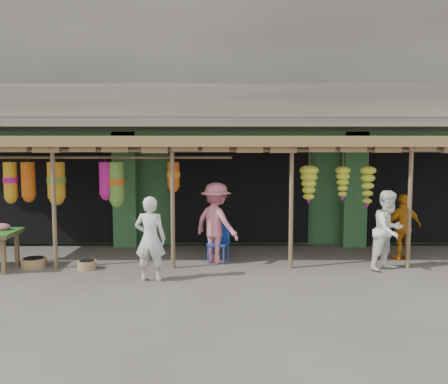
{
  "coord_description": "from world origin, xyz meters",
  "views": [
    {
      "loc": [
        -0.43,
        -9.33,
        2.4
      ],
      "look_at": [
        -0.42,
        1.0,
        1.53
      ],
      "focal_mm": 35.0,
      "sensor_mm": 36.0,
      "label": 1
    }
  ],
  "objects_px": {
    "person_front": "(150,239)",
    "person_vendor": "(403,227)",
    "person_shopper": "(216,223)",
    "blue_chair": "(219,240)",
    "person_right": "(389,230)"
  },
  "relations": [
    {
      "from": "person_right",
      "to": "person_shopper",
      "type": "height_order",
      "value": "person_shopper"
    },
    {
      "from": "person_shopper",
      "to": "person_right",
      "type": "bearing_deg",
      "value": -148.59
    },
    {
      "from": "blue_chair",
      "to": "person_vendor",
      "type": "bearing_deg",
      "value": 18.35
    },
    {
      "from": "blue_chair",
      "to": "person_right",
      "type": "bearing_deg",
      "value": 4.38
    },
    {
      "from": "blue_chair",
      "to": "person_front",
      "type": "xyz_separation_m",
      "value": [
        -1.3,
        -1.54,
        0.32
      ]
    },
    {
      "from": "person_right",
      "to": "person_vendor",
      "type": "height_order",
      "value": "person_right"
    },
    {
      "from": "blue_chair",
      "to": "person_front",
      "type": "distance_m",
      "value": 2.04
    },
    {
      "from": "person_vendor",
      "to": "person_shopper",
      "type": "height_order",
      "value": "person_shopper"
    },
    {
      "from": "person_front",
      "to": "person_vendor",
      "type": "xyz_separation_m",
      "value": [
        5.52,
        1.69,
        -0.05
      ]
    },
    {
      "from": "person_front",
      "to": "person_shopper",
      "type": "relative_size",
      "value": 0.91
    },
    {
      "from": "blue_chair",
      "to": "person_vendor",
      "type": "distance_m",
      "value": 4.23
    },
    {
      "from": "blue_chair",
      "to": "person_right",
      "type": "height_order",
      "value": "person_right"
    },
    {
      "from": "person_right",
      "to": "person_shopper",
      "type": "bearing_deg",
      "value": 138.12
    },
    {
      "from": "person_front",
      "to": "person_vendor",
      "type": "height_order",
      "value": "person_front"
    },
    {
      "from": "person_front",
      "to": "person_shopper",
      "type": "distance_m",
      "value": 1.88
    }
  ]
}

